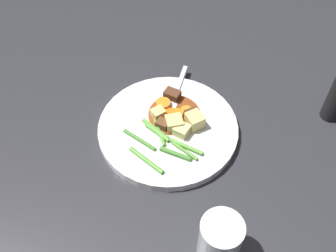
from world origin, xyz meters
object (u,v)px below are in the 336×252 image
Objects in this scene: dinner_plate at (168,129)px; meat_chunk_1 at (163,124)px; carrot_slice_3 at (163,104)px; potato_chunk_1 at (174,123)px; water_glass at (220,240)px; carrot_slice_2 at (170,114)px; carrot_slice_0 at (186,111)px; meat_chunk_0 at (193,117)px; meat_chunk_2 at (172,95)px; potato_chunk_3 at (183,129)px; potato_chunk_2 at (195,121)px; fork at (175,95)px; carrot_slice_1 at (178,116)px; potato_chunk_0 at (158,114)px.

dinner_plate is 0.02m from meat_chunk_1.
potato_chunk_1 is at bearing -123.25° from carrot_slice_3.
carrot_slice_2 is at bearing 49.92° from water_glass.
carrot_slice_2 is 0.30× the size of water_glass.
carrot_slice_0 is 0.26× the size of water_glass.
meat_chunk_0 and meat_chunk_2 have the same top height.
potato_chunk_3 is 0.92× the size of meat_chunk_0.
carrot_slice_0 is 0.05m from carrot_slice_3.
meat_chunk_1 is at bearing 130.00° from potato_chunk_2.
water_glass reaches higher than potato_chunk_2.
potato_chunk_2 is 0.20× the size of fork.
carrot_slice_1 is 0.06m from meat_chunk_2.
carrot_slice_0 is 0.74× the size of meat_chunk_2.
meat_chunk_0 is at bearing 41.34° from water_glass.
carrot_slice_3 is (0.01, 0.03, 0.00)m from carrot_slice_2.
meat_chunk_0 is at bearing -110.63° from meat_chunk_2.
fork is (0.05, 0.04, -0.00)m from carrot_slice_1.
meat_chunk_0 is (0.04, 0.00, -0.00)m from potato_chunk_3.
potato_chunk_3 is (-0.00, -0.06, -0.00)m from potato_chunk_0.
meat_chunk_2 is (0.04, 0.04, 0.00)m from carrot_slice_1.
carrot_slice_2 is 1.12× the size of meat_chunk_1.
meat_chunk_2 is 0.01m from fork.
potato_chunk_0 is 0.03m from meat_chunk_1.
carrot_slice_2 is 0.95× the size of potato_chunk_3.
meat_chunk_2 is at bearing 47.14° from water_glass.
potato_chunk_0 is (-0.03, -0.01, 0.00)m from carrot_slice_3.
potato_chunk_1 reaches higher than potato_chunk_0.
water_glass is at bearing -130.08° from carrot_slice_2.
meat_chunk_0 is at bearing 1.91° from potato_chunk_3.
potato_chunk_2 is (-0.01, -0.08, 0.01)m from carrot_slice_3.
meat_chunk_0 is (0.02, -0.04, 0.01)m from carrot_slice_2.
potato_chunk_1 is 1.05× the size of meat_chunk_0.
meat_chunk_1 reaches higher than carrot_slice_0.
water_glass is at bearing -132.66° from carrot_slice_1.
potato_chunk_2 is (0.00, -0.04, 0.01)m from carrot_slice_1.
fork is at bearing 4.08° from potato_chunk_0.
meat_chunk_1 is 0.27× the size of water_glass.
meat_chunk_2 is (0.03, -0.00, 0.00)m from carrot_slice_3.
carrot_slice_3 is (0.04, 0.04, 0.02)m from dinner_plate.
potato_chunk_0 is 0.30m from water_glass.
fork is at bearing 38.40° from carrot_slice_1.
carrot_slice_1 is 0.82× the size of potato_chunk_2.
carrot_slice_3 is at bearing 34.37° from meat_chunk_1.
carrot_slice_2 is 0.06m from fork.
fork is (0.07, 0.01, -0.01)m from potato_chunk_0.
meat_chunk_1 is at bearing -145.63° from carrot_slice_3.
meat_chunk_0 is (0.04, -0.03, 0.02)m from dinner_plate.
potato_chunk_0 is at bearing 74.46° from dinner_plate.
potato_chunk_2 reaches higher than carrot_slice_3.
potato_chunk_0 is 0.28× the size of water_glass.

